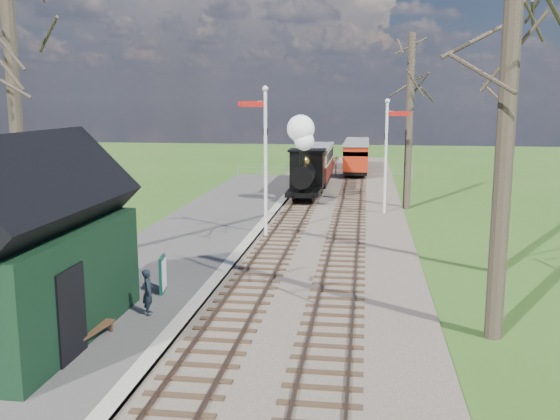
{
  "coord_description": "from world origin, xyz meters",
  "views": [
    {
      "loc": [
        3.35,
        -8.92,
        5.71
      ],
      "look_at": [
        0.19,
        13.83,
        1.6
      ],
      "focal_mm": 40.0,
      "sensor_mm": 36.0,
      "label": 1
    }
  ],
  "objects_px": {
    "station_shed": "(27,251)",
    "coach": "(314,163)",
    "sign_board": "(163,274)",
    "person": "(148,292)",
    "red_carriage_b": "(357,152)",
    "locomotive": "(305,164)",
    "bench": "(86,324)",
    "semaphore_near": "(264,151)",
    "red_carriage_a": "(356,158)",
    "semaphore_far": "(388,148)"
  },
  "relations": [
    {
      "from": "semaphore_near",
      "to": "red_carriage_a",
      "type": "distance_m",
      "value": 21.6
    },
    {
      "from": "locomotive",
      "to": "red_carriage_a",
      "type": "bearing_deg",
      "value": 77.56
    },
    {
      "from": "semaphore_near",
      "to": "semaphore_far",
      "type": "bearing_deg",
      "value": 49.4
    },
    {
      "from": "coach",
      "to": "sign_board",
      "type": "distance_m",
      "value": 23.79
    },
    {
      "from": "bench",
      "to": "sign_board",
      "type": "bearing_deg",
      "value": 81.01
    },
    {
      "from": "bench",
      "to": "person",
      "type": "relative_size",
      "value": 1.28
    },
    {
      "from": "semaphore_near",
      "to": "locomotive",
      "type": "relative_size",
      "value": 1.33
    },
    {
      "from": "sign_board",
      "to": "person",
      "type": "xyz_separation_m",
      "value": [
        0.24,
        -1.87,
        0.07
      ]
    },
    {
      "from": "coach",
      "to": "red_carriage_b",
      "type": "bearing_deg",
      "value": 77.02
    },
    {
      "from": "semaphore_far",
      "to": "sign_board",
      "type": "relative_size",
      "value": 5.41
    },
    {
      "from": "red_carriage_a",
      "to": "red_carriage_b",
      "type": "distance_m",
      "value": 5.5
    },
    {
      "from": "station_shed",
      "to": "locomotive",
      "type": "distance_m",
      "value": 21.8
    },
    {
      "from": "red_carriage_b",
      "to": "sign_board",
      "type": "xyz_separation_m",
      "value": [
        -4.98,
        -34.94,
        -0.64
      ]
    },
    {
      "from": "semaphore_far",
      "to": "bench",
      "type": "height_order",
      "value": "semaphore_far"
    },
    {
      "from": "red_carriage_a",
      "to": "locomotive",
      "type": "bearing_deg",
      "value": -102.44
    },
    {
      "from": "sign_board",
      "to": "bench",
      "type": "distance_m",
      "value": 3.82
    },
    {
      "from": "station_shed",
      "to": "person",
      "type": "bearing_deg",
      "value": 41.58
    },
    {
      "from": "semaphore_near",
      "to": "person",
      "type": "xyz_separation_m",
      "value": [
        -1.37,
        -10.09,
        -2.82
      ]
    },
    {
      "from": "red_carriage_b",
      "to": "bench",
      "type": "xyz_separation_m",
      "value": [
        -5.58,
        -38.71,
        -0.77
      ]
    },
    {
      "from": "red_carriage_a",
      "to": "bench",
      "type": "height_order",
      "value": "red_carriage_a"
    },
    {
      "from": "station_shed",
      "to": "bench",
      "type": "relative_size",
      "value": 4.11
    },
    {
      "from": "locomotive",
      "to": "semaphore_far",
      "type": "bearing_deg",
      "value": -37.59
    },
    {
      "from": "coach",
      "to": "sign_board",
      "type": "xyz_separation_m",
      "value": [
        -2.38,
        -23.66,
        -0.85
      ]
    },
    {
      "from": "locomotive",
      "to": "red_carriage_a",
      "type": "distance_m",
      "value": 12.15
    },
    {
      "from": "coach",
      "to": "red_carriage_a",
      "type": "relative_size",
      "value": 1.63
    },
    {
      "from": "locomotive",
      "to": "person",
      "type": "distance_m",
      "value": 19.63
    },
    {
      "from": "coach",
      "to": "person",
      "type": "bearing_deg",
      "value": -94.8
    },
    {
      "from": "locomotive",
      "to": "coach",
      "type": "bearing_deg",
      "value": 89.89
    },
    {
      "from": "sign_board",
      "to": "person",
      "type": "bearing_deg",
      "value": -82.8
    },
    {
      "from": "red_carriage_b",
      "to": "station_shed",
      "type": "bearing_deg",
      "value": -100.1
    },
    {
      "from": "semaphore_far",
      "to": "red_carriage_a",
      "type": "xyz_separation_m",
      "value": [
        -1.77,
        15.22,
        -1.98
      ]
    },
    {
      "from": "red_carriage_b",
      "to": "bench",
      "type": "distance_m",
      "value": 39.11
    },
    {
      "from": "locomotive",
      "to": "red_carriage_b",
      "type": "bearing_deg",
      "value": 81.44
    },
    {
      "from": "semaphore_near",
      "to": "locomotive",
      "type": "bearing_deg",
      "value": 85.38
    },
    {
      "from": "red_carriage_a",
      "to": "red_carriage_b",
      "type": "height_order",
      "value": "same"
    },
    {
      "from": "semaphore_far",
      "to": "sign_board",
      "type": "height_order",
      "value": "semaphore_far"
    },
    {
      "from": "station_shed",
      "to": "red_carriage_a",
      "type": "distance_m",
      "value": 33.94
    },
    {
      "from": "red_carriage_b",
      "to": "semaphore_near",
      "type": "bearing_deg",
      "value": -97.19
    },
    {
      "from": "locomotive",
      "to": "red_carriage_a",
      "type": "height_order",
      "value": "locomotive"
    },
    {
      "from": "coach",
      "to": "sign_board",
      "type": "relative_size",
      "value": 7.09
    },
    {
      "from": "semaphore_near",
      "to": "locomotive",
      "type": "height_order",
      "value": "semaphore_near"
    },
    {
      "from": "semaphore_near",
      "to": "coach",
      "type": "height_order",
      "value": "semaphore_near"
    },
    {
      "from": "station_shed",
      "to": "red_carriage_a",
      "type": "relative_size",
      "value": 1.37
    },
    {
      "from": "semaphore_near",
      "to": "sign_board",
      "type": "relative_size",
      "value": 5.88
    },
    {
      "from": "station_shed",
      "to": "red_carriage_b",
      "type": "xyz_separation_m",
      "value": [
        6.9,
        38.72,
        -0.9
      ]
    },
    {
      "from": "person",
      "to": "semaphore_near",
      "type": "bearing_deg",
      "value": -22.64
    },
    {
      "from": "station_shed",
      "to": "locomotive",
      "type": "relative_size",
      "value": 1.34
    },
    {
      "from": "station_shed",
      "to": "coach",
      "type": "bearing_deg",
      "value": 81.1
    },
    {
      "from": "station_shed",
      "to": "sign_board",
      "type": "xyz_separation_m",
      "value": [
        1.92,
        3.78,
        -1.54
      ]
    },
    {
      "from": "station_shed",
      "to": "person",
      "type": "relative_size",
      "value": 5.27
    }
  ]
}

